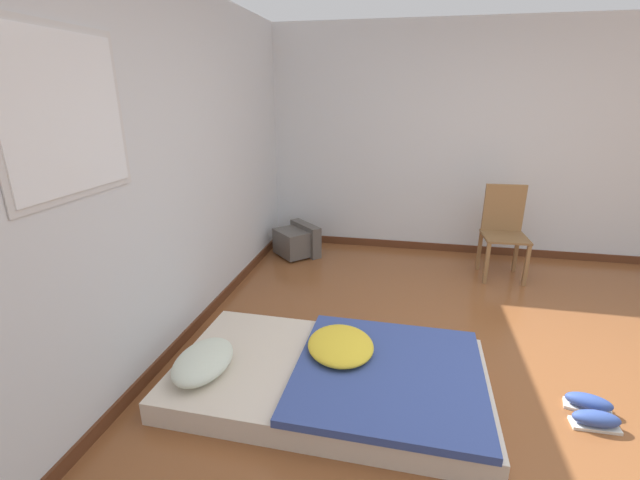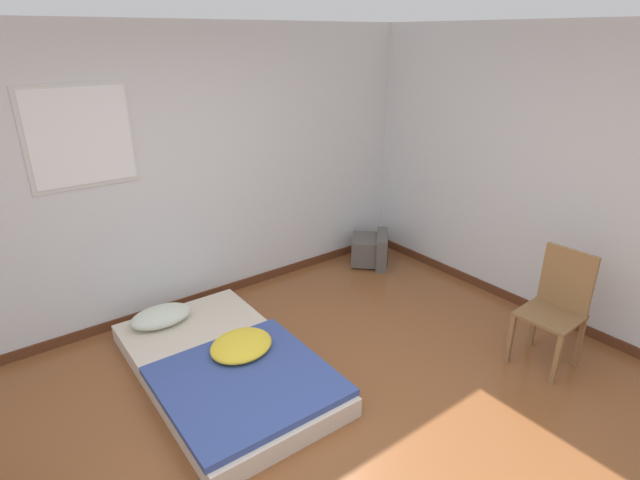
{
  "view_description": "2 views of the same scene",
  "coord_description": "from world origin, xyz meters",
  "px_view_note": "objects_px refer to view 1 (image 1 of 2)",
  "views": [
    {
      "loc": [
        -2.46,
        0.8,
        1.84
      ],
      "look_at": [
        0.9,
        1.5,
        0.66
      ],
      "focal_mm": 24.0,
      "sensor_mm": 36.0,
      "label": 1
    },
    {
      "loc": [
        -1.5,
        -1.81,
        2.48
      ],
      "look_at": [
        1.16,
        1.69,
        0.67
      ],
      "focal_mm": 28.0,
      "sensor_mm": 36.0,
      "label": 2
    }
  ],
  "objects_px": {
    "mattress_bed": "(331,375)",
    "sneaker_pair": "(592,411)",
    "wooden_chair": "(504,225)",
    "crt_tv": "(297,241)"
  },
  "relations": [
    {
      "from": "mattress_bed",
      "to": "sneaker_pair",
      "type": "distance_m",
      "value": 1.57
    },
    {
      "from": "sneaker_pair",
      "to": "crt_tv",
      "type": "bearing_deg",
      "value": 46.49
    },
    {
      "from": "mattress_bed",
      "to": "crt_tv",
      "type": "bearing_deg",
      "value": 19.75
    },
    {
      "from": "mattress_bed",
      "to": "crt_tv",
      "type": "relative_size",
      "value": 3.3
    },
    {
      "from": "mattress_bed",
      "to": "wooden_chair",
      "type": "relative_size",
      "value": 2.12
    },
    {
      "from": "wooden_chair",
      "to": "sneaker_pair",
      "type": "bearing_deg",
      "value": -175.85
    },
    {
      "from": "mattress_bed",
      "to": "sneaker_pair",
      "type": "bearing_deg",
      "value": -88.25
    },
    {
      "from": "crt_tv",
      "to": "wooden_chair",
      "type": "xyz_separation_m",
      "value": [
        -0.1,
        -2.24,
        0.37
      ]
    },
    {
      "from": "crt_tv",
      "to": "wooden_chair",
      "type": "bearing_deg",
      "value": -92.51
    },
    {
      "from": "crt_tv",
      "to": "sneaker_pair",
      "type": "height_order",
      "value": "crt_tv"
    }
  ]
}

